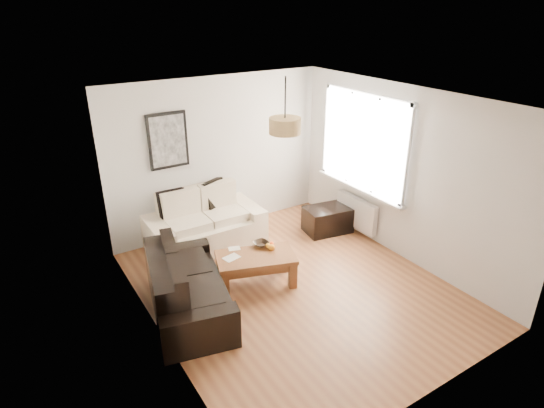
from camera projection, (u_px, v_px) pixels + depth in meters
floor at (295, 288)px, 6.29m from camera, size 4.50×4.50×0.00m
ceiling at (300, 100)px, 5.23m from camera, size 3.80×4.50×0.00m
wall_back at (219, 156)px, 7.49m from camera, size 3.80×0.04×2.60m
wall_front at (444, 289)px, 4.03m from camera, size 3.80×0.04×2.60m
wall_left at (152, 241)px, 4.83m from camera, size 0.04×4.50×2.60m
wall_right at (402, 174)px, 6.69m from camera, size 0.04×4.50×2.60m
window_bay at (364, 142)px, 7.16m from camera, size 0.14×1.90×1.60m
radiator at (356, 212)px, 7.64m from camera, size 0.10×0.90×0.52m
poster at (168, 141)px, 6.89m from camera, size 0.62×0.04×0.87m
pendant_shade at (285, 126)px, 5.61m from camera, size 0.40×0.40×0.20m
loveseat_cream at (205, 220)px, 7.22m from camera, size 1.81×1.00×0.89m
sofa_leather at (188, 284)px, 5.69m from camera, size 1.27×1.97×0.78m
coffee_table at (256, 269)px, 6.32m from camera, size 1.21×0.90×0.44m
ottoman at (328, 219)px, 7.76m from camera, size 0.85×0.62×0.44m
cushion_left at (172, 203)px, 7.05m from camera, size 0.42×0.14×0.42m
cushion_right at (214, 193)px, 7.40m from camera, size 0.45×0.29×0.43m
fruit_bowl at (261, 244)px, 6.48m from camera, size 0.24×0.24×0.05m
orange_a at (272, 248)px, 6.35m from camera, size 0.11×0.11×0.09m
orange_b at (272, 244)px, 6.45m from camera, size 0.08×0.08×0.07m
orange_c at (268, 246)px, 6.40m from camera, size 0.08×0.08×0.07m
papers at (231, 258)px, 6.18m from camera, size 0.25×0.20×0.01m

